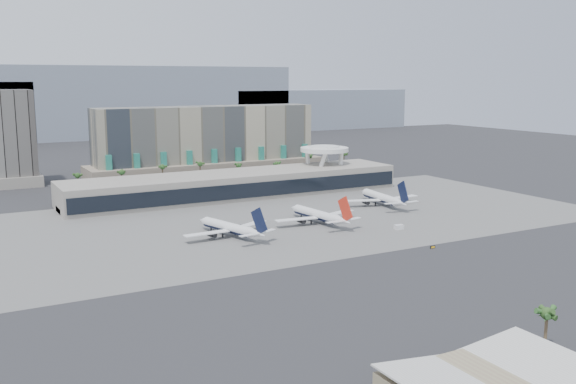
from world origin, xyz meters
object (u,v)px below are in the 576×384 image
airliner_right (382,198)px  service_vehicle_a (220,226)px  airliner_centre (319,215)px  service_vehicle_b (399,227)px  airliner_left (230,228)px  taxiway_sign (433,247)px

airliner_right → service_vehicle_a: size_ratio=9.71×
airliner_centre → service_vehicle_b: size_ratio=11.22×
service_vehicle_b → airliner_right: bearing=64.7°
airliner_centre → airliner_right: airliner_right is taller
airliner_left → airliner_right: (85.52, 20.82, 0.17)m
service_vehicle_a → service_vehicle_b: 69.77m
airliner_centre → service_vehicle_b: bearing=-53.7°
airliner_centre → taxiway_sign: (14.49, -52.20, -3.01)m
airliner_centre → airliner_left: bearing=178.2°
taxiway_sign → service_vehicle_a: bearing=130.7°
airliner_centre → service_vehicle_a: 40.29m
airliner_left → service_vehicle_a: airliner_left is taller
airliner_right → service_vehicle_b: bearing=-112.9°
taxiway_sign → airliner_left: bearing=138.0°
airliner_right → taxiway_sign: size_ratio=19.70×
service_vehicle_a → service_vehicle_b: size_ratio=1.18×
airliner_left → airliner_right: size_ratio=0.93×
airliner_centre → service_vehicle_a: airliner_centre is taller
service_vehicle_a → taxiway_sign: (53.47, -62.06, -0.56)m
airliner_left → airliner_right: bearing=-1.8°
airliner_left → service_vehicle_a: bearing=69.0°
airliner_left → airliner_centre: (40.23, 3.08, 0.08)m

